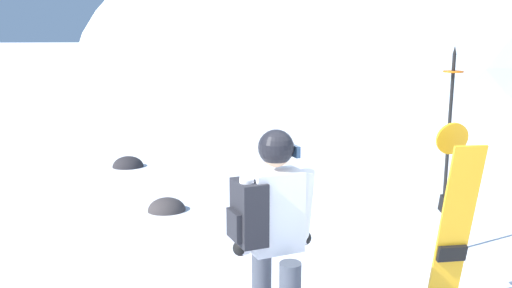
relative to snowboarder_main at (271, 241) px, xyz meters
name	(u,v)px	position (x,y,z in m)	size (l,w,h in m)	color
ridge_peak_main	(339,74)	(9.19, 27.87, -0.92)	(30.17, 27.15, 17.18)	white
snowboarder_main	(271,241)	(0.00, 0.00, 0.00)	(0.68, 1.79, 1.71)	#D11E5B
spare_snowboard	(454,219)	(1.65, 0.48, -0.09)	(0.28, 0.35, 1.63)	orange
piste_marker_near	(448,140)	(2.16, 1.61, 0.35)	(0.20, 0.20, 2.23)	black
rock_mid	(128,167)	(-1.49, 6.18, -0.92)	(0.55, 0.47, 0.38)	#282628
rock_small	(167,211)	(-0.78, 3.57, -0.92)	(0.51, 0.43, 0.36)	#383333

